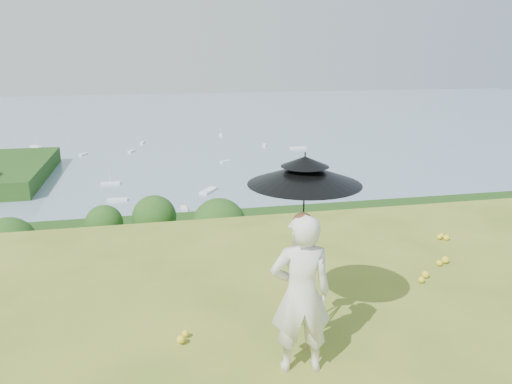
{
  "coord_description": "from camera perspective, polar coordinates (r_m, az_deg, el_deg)",
  "views": [
    {
      "loc": [
        -3.68,
        -3.2,
        3.5
      ],
      "look_at": [
        -2.02,
        4.53,
        1.26
      ],
      "focal_mm": 35.0,
      "sensor_mm": 36.0,
      "label": 1
    }
  ],
  "objects": [
    {
      "name": "shoreline_tier",
      "position": [
        87.69,
        -8.54,
        -11.11
      ],
      "size": [
        170.0,
        28.0,
        8.0
      ],
      "primitive_type": "cube",
      "color": "gray",
      "rests_on": "bay_water"
    },
    {
      "name": "painter_cap",
      "position": [
        5.25,
        5.39,
        -3.01
      ],
      "size": [
        0.22,
        0.26,
        0.1
      ],
      "primitive_type": null,
      "rotation": [
        0.0,
        0.0,
        0.01
      ],
      "color": "#E27C84",
      "rests_on": "painter"
    },
    {
      "name": "sun_umbrella",
      "position": [
        5.86,
        5.49,
        -1.24
      ],
      "size": [
        1.55,
        1.55,
        1.21
      ],
      "primitive_type": null,
      "rotation": [
        0.0,
        0.0,
        -0.18
      ],
      "color": "black",
      "rests_on": "field_easel"
    },
    {
      "name": "field_easel",
      "position": [
        6.23,
        5.28,
        -10.74
      ],
      "size": [
        0.59,
        0.59,
        1.43
      ],
      "primitive_type": null,
      "rotation": [
        0.0,
        0.0,
        -0.08
      ],
      "color": "olive",
      "rests_on": "ground"
    },
    {
      "name": "harbor_town",
      "position": [
        84.96,
        -8.72,
        -7.2
      ],
      "size": [
        110.0,
        22.0,
        5.0
      ],
      "primitive_type": null,
      "color": "silver",
      "rests_on": "shoreline_tier"
    },
    {
      "name": "painter",
      "position": [
        5.59,
        5.16,
        -11.56
      ],
      "size": [
        0.72,
        0.51,
        1.87
      ],
      "primitive_type": "imported",
      "rotation": [
        0.0,
        0.0,
        3.04
      ],
      "color": "silver",
      "rests_on": "ground"
    },
    {
      "name": "bay_water",
      "position": [
        246.1,
        -11.17,
        6.79
      ],
      "size": [
        700.0,
        700.0,
        0.0
      ],
      "primitive_type": "plane",
      "color": "slate",
      "rests_on": "ground"
    },
    {
      "name": "slope_trees",
      "position": [
        42.61,
        -6.02,
        -9.98
      ],
      "size": [
        110.0,
        50.0,
        6.0
      ],
      "primitive_type": null,
      "color": "#154514",
      "rests_on": "forest_slope"
    },
    {
      "name": "moored_boats",
      "position": [
        168.58,
        -14.8,
        2.59
      ],
      "size": [
        140.0,
        140.0,
        0.7
      ],
      "primitive_type": null,
      "color": "white",
      "rests_on": "bay_water"
    }
  ]
}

